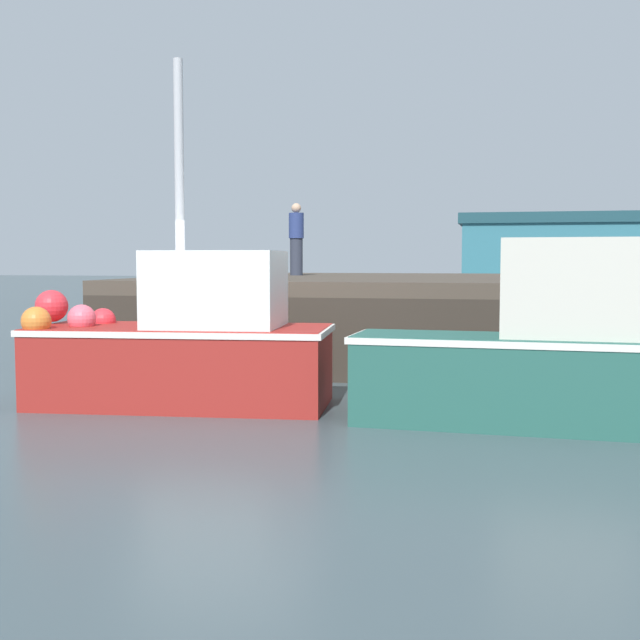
{
  "coord_description": "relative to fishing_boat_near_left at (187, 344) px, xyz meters",
  "views": [
    {
      "loc": [
        3.66,
        -10.31,
        1.98
      ],
      "look_at": [
        0.75,
        2.73,
        0.97
      ],
      "focal_mm": 45.16,
      "sensor_mm": 36.0,
      "label": 1
    }
  ],
  "objects": [
    {
      "name": "ground",
      "position": [
        0.45,
        0.17,
        -0.89
      ],
      "size": [
        120.0,
        160.0,
        0.1
      ],
      "color": "#3D4C51"
    },
    {
      "name": "warehouse",
      "position": [
        7.18,
        31.33,
        1.25
      ],
      "size": [
        10.05,
        6.65,
        4.16
      ],
      "color": "#2D6B7A",
      "rests_on": "ground"
    },
    {
      "name": "fishing_boat_near_right",
      "position": [
        4.51,
        -0.44,
        -0.03
      ],
      "size": [
        4.11,
        1.34,
        2.22
      ],
      "color": "#23564C",
      "rests_on": "ground"
    },
    {
      "name": "fishing_boat_near_left",
      "position": [
        0.0,
        0.0,
        0.0
      ],
      "size": [
        4.27,
        2.0,
        4.61
      ],
      "color": "maroon",
      "rests_on": "ground"
    },
    {
      "name": "pier",
      "position": [
        2.92,
        6.17,
        0.52
      ],
      "size": [
        11.58,
        8.7,
        1.61
      ],
      "color": "#473D33",
      "rests_on": "ground"
    },
    {
      "name": "dockworker",
      "position": [
        -0.43,
        7.68,
        1.59
      ],
      "size": [
        0.34,
        0.34,
        1.64
      ],
      "color": "#2D3342",
      "rests_on": "pier"
    }
  ]
}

